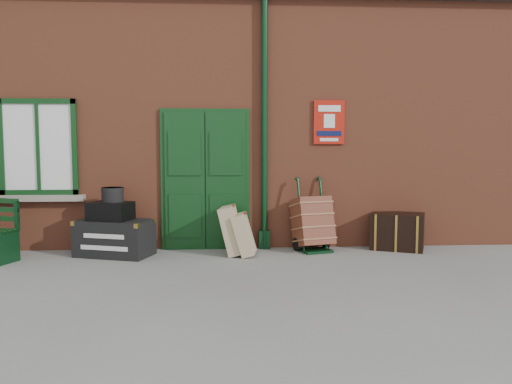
{
  "coord_description": "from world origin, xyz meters",
  "views": [
    {
      "loc": [
        0.02,
        -6.56,
        1.63
      ],
      "look_at": [
        0.46,
        0.6,
        1.0
      ],
      "focal_mm": 35.0,
      "sensor_mm": 36.0,
      "label": 1
    }
  ],
  "objects": [
    {
      "name": "suitcase_back",
      "position": [
        0.12,
        1.01,
        0.38
      ],
      "size": [
        0.45,
        0.58,
        0.76
      ],
      "primitive_type": "cube",
      "rotation": [
        0.0,
        -0.24,
        -0.15
      ],
      "color": "tan",
      "rests_on": "ground"
    },
    {
      "name": "dark_trunk",
      "position": [
        2.8,
        1.25,
        0.29
      ],
      "size": [
        0.96,
        0.81,
        0.59
      ],
      "primitive_type": "cube",
      "rotation": [
        0.0,
        0.0,
        -0.41
      ],
      "color": "black",
      "rests_on": "ground"
    },
    {
      "name": "houdini_trunk",
      "position": [
        -1.66,
        1.03,
        0.27
      ],
      "size": [
        1.23,
        0.91,
        0.55
      ],
      "primitive_type": "cube",
      "rotation": [
        0.0,
        0.0,
        -0.31
      ],
      "color": "black",
      "rests_on": "ground"
    },
    {
      "name": "strongbox",
      "position": [
        -1.71,
        1.03,
        0.68
      ],
      "size": [
        0.71,
        0.6,
        0.27
      ],
      "primitive_type": "cube",
      "rotation": [
        0.0,
        0.0,
        -0.31
      ],
      "color": "black",
      "rests_on": "houdini_trunk"
    },
    {
      "name": "ground",
      "position": [
        0.0,
        0.0,
        0.0
      ],
      "size": [
        80.0,
        80.0,
        0.0
      ],
      "primitive_type": "plane",
      "color": "gray",
      "rests_on": "ground"
    },
    {
      "name": "suitcase_front",
      "position": [
        0.3,
        0.91,
        0.33
      ],
      "size": [
        0.42,
        0.52,
        0.66
      ],
      "primitive_type": "cube",
      "rotation": [
        0.0,
        -0.28,
        -0.15
      ],
      "color": "tan",
      "rests_on": "ground"
    },
    {
      "name": "porter_trolley",
      "position": [
        1.41,
        1.23,
        0.44
      ],
      "size": [
        0.69,
        0.73,
        1.15
      ],
      "rotation": [
        0.0,
        0.0,
        0.27
      ],
      "color": "black",
      "rests_on": "ground"
    },
    {
      "name": "station_building",
      "position": [
        -0.0,
        3.49,
        2.16
      ],
      "size": [
        10.3,
        4.3,
        4.36
      ],
      "color": "#9A4C31",
      "rests_on": "ground"
    },
    {
      "name": "hatbox",
      "position": [
        -1.68,
        1.06,
        0.93
      ],
      "size": [
        0.41,
        0.41,
        0.22
      ],
      "primitive_type": "cylinder",
      "rotation": [
        0.0,
        0.0,
        -0.31
      ],
      "color": "black",
      "rests_on": "strongbox"
    }
  ]
}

